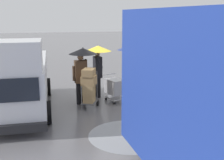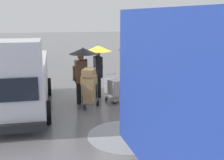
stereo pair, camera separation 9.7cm
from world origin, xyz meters
The scene contains 9 objects.
ground_plane centered at (0.00, 0.00, 0.00)m, with size 90.00×90.00×0.00m, color slate.
slush_patch_under_van centered at (0.92, 3.63, 0.00)m, with size 2.27×2.27×0.01m, color #999BA0.
cargo_van_parked_right centered at (3.95, 0.69, 1.18)m, with size 2.41×5.44×2.60m.
shopping_cart_vendor centered at (0.41, 0.46, 0.57)m, with size 0.76×0.94×1.02m.
hand_dolly_boxes centered at (1.51, 0.99, 0.84)m, with size 0.76×0.85×1.44m.
pedestrian_pink_side centered at (0.90, -0.29, 1.58)m, with size 1.04×1.04×2.15m.
pedestrian_black_side centered at (-0.42, 1.76, 1.57)m, with size 1.04×1.04×2.15m.
pedestrian_white_side centered at (-0.45, -0.28, 1.58)m, with size 1.04×1.04×2.15m.
pedestrian_far_side centered at (1.65, 0.42, 1.58)m, with size 1.04×1.04×2.15m.
Camera 2 is at (3.24, 10.54, 3.28)m, focal length 45.07 mm.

